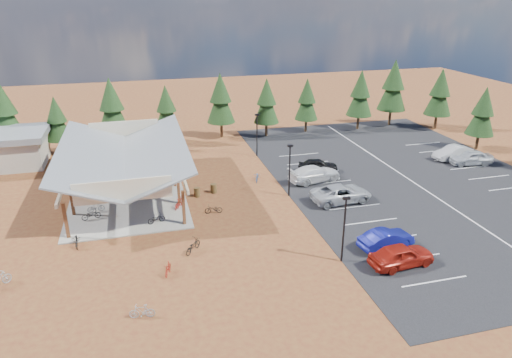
% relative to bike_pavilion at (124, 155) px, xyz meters
% --- Properties ---
extents(ground, '(140.00, 140.00, 0.00)m').
position_rel_bike_pavilion_xyz_m(ground, '(10.00, -7.00, -3.82)').
color(ground, maroon).
rests_on(ground, ground).
extents(asphalt_lot, '(27.00, 44.00, 0.04)m').
position_rel_bike_pavilion_xyz_m(asphalt_lot, '(28.50, -4.00, -3.80)').
color(asphalt_lot, black).
rests_on(asphalt_lot, ground).
extents(concrete_pad, '(10.60, 18.60, 0.10)m').
position_rel_bike_pavilion_xyz_m(concrete_pad, '(0.00, 0.00, -3.77)').
color(concrete_pad, gray).
rests_on(concrete_pad, ground).
extents(bike_pavilion, '(11.65, 19.40, 4.97)m').
position_rel_bike_pavilion_xyz_m(bike_pavilion, '(0.00, 0.00, 0.00)').
color(bike_pavilion, '#583619').
rests_on(bike_pavilion, concrete_pad).
extents(lamp_post_0, '(0.50, 0.25, 5.14)m').
position_rel_bike_pavilion_xyz_m(lamp_post_0, '(15.00, -17.00, -0.85)').
color(lamp_post_0, black).
rests_on(lamp_post_0, ground).
extents(lamp_post_1, '(0.50, 0.25, 5.14)m').
position_rel_bike_pavilion_xyz_m(lamp_post_1, '(15.00, -5.00, -0.85)').
color(lamp_post_1, black).
rests_on(lamp_post_1, ground).
extents(lamp_post_2, '(0.50, 0.25, 5.14)m').
position_rel_bike_pavilion_xyz_m(lamp_post_2, '(15.00, 7.00, -0.85)').
color(lamp_post_2, black).
rests_on(lamp_post_2, ground).
extents(trash_bin_0, '(0.60, 0.60, 0.90)m').
position_rel_bike_pavilion_xyz_m(trash_bin_0, '(6.43, -2.93, -3.37)').
color(trash_bin_0, '#4D391B').
rests_on(trash_bin_0, ground).
extents(trash_bin_1, '(0.60, 0.60, 0.90)m').
position_rel_bike_pavilion_xyz_m(trash_bin_1, '(8.12, -2.43, -3.37)').
color(trash_bin_1, '#4D391B').
rests_on(trash_bin_1, ground).
extents(pine_0, '(3.81, 3.81, 8.89)m').
position_rel_bike_pavilion_xyz_m(pine_0, '(-13.46, 15.07, 1.60)').
color(pine_0, '#382314').
rests_on(pine_0, ground).
extents(pine_1, '(3.00, 3.00, 6.99)m').
position_rel_bike_pavilion_xyz_m(pine_1, '(-7.74, 14.11, 0.44)').
color(pine_1, '#382314').
rests_on(pine_1, ground).
extents(pine_2, '(3.83, 3.83, 8.92)m').
position_rel_bike_pavilion_xyz_m(pine_2, '(-1.34, 14.09, 1.62)').
color(pine_2, '#382314').
rests_on(pine_2, ground).
extents(pine_3, '(3.24, 3.24, 7.55)m').
position_rel_bike_pavilion_xyz_m(pine_3, '(5.19, 14.83, 0.78)').
color(pine_3, '#382314').
rests_on(pine_3, ground).
extents(pine_4, '(3.72, 3.72, 8.66)m').
position_rel_bike_pavilion_xyz_m(pine_4, '(12.36, 15.72, 1.46)').
color(pine_4, '#382314').
rests_on(pine_4, ground).
extents(pine_5, '(3.38, 3.38, 7.87)m').
position_rel_bike_pavilion_xyz_m(pine_5, '(18.36, 14.66, 0.98)').
color(pine_5, '#382314').
rests_on(pine_5, ground).
extents(pine_6, '(3.20, 3.20, 7.47)m').
position_rel_bike_pavilion_xyz_m(pine_6, '(24.31, 15.30, 0.73)').
color(pine_6, '#382314').
rests_on(pine_6, ground).
extents(pine_7, '(3.59, 3.59, 8.37)m').
position_rel_bike_pavilion_xyz_m(pine_7, '(32.02, 14.68, 1.29)').
color(pine_7, '#382314').
rests_on(pine_7, ground).
extents(pine_8, '(4.08, 4.08, 9.50)m').
position_rel_bike_pavilion_xyz_m(pine_8, '(37.58, 15.54, 1.98)').
color(pine_8, '#382314').
rests_on(pine_8, ground).
extents(pine_12, '(3.36, 3.36, 7.83)m').
position_rel_bike_pavilion_xyz_m(pine_12, '(42.28, 2.58, 0.96)').
color(pine_12, '#382314').
rests_on(pine_12, ground).
extents(pine_13, '(3.69, 3.69, 8.60)m').
position_rel_bike_pavilion_xyz_m(pine_13, '(42.83, 11.95, 1.43)').
color(pine_13, '#382314').
rests_on(pine_13, ground).
extents(bike_0, '(1.69, 0.90, 0.84)m').
position_rel_bike_pavilion_xyz_m(bike_0, '(-3.03, -5.57, -3.30)').
color(bike_0, black).
rests_on(bike_0, concrete_pad).
extents(bike_1, '(1.53, 0.56, 0.90)m').
position_rel_bike_pavilion_xyz_m(bike_1, '(-2.72, -4.18, -3.27)').
color(bike_1, gray).
rests_on(bike_1, concrete_pad).
extents(bike_2, '(1.70, 0.68, 0.87)m').
position_rel_bike_pavilion_xyz_m(bike_2, '(-1.86, 1.76, -3.29)').
color(bike_2, navy).
rests_on(bike_2, concrete_pad).
extents(bike_3, '(1.60, 0.51, 0.95)m').
position_rel_bike_pavilion_xyz_m(bike_3, '(-3.40, 4.49, -3.25)').
color(bike_3, maroon).
rests_on(bike_3, concrete_pad).
extents(bike_4, '(1.62, 0.99, 0.80)m').
position_rel_bike_pavilion_xyz_m(bike_4, '(2.32, -7.66, -3.32)').
color(bike_4, black).
rests_on(bike_4, concrete_pad).
extents(bike_5, '(1.67, 0.79, 0.97)m').
position_rel_bike_pavilion_xyz_m(bike_5, '(3.02, -0.45, -3.24)').
color(bike_5, gray).
rests_on(bike_5, concrete_pad).
extents(bike_6, '(1.71, 0.94, 0.85)m').
position_rel_bike_pavilion_xyz_m(bike_6, '(3.42, 2.87, -3.30)').
color(bike_6, navy).
rests_on(bike_6, concrete_pad).
extents(bike_7, '(1.57, 0.46, 0.94)m').
position_rel_bike_pavilion_xyz_m(bike_7, '(1.44, 5.15, -3.25)').
color(bike_7, maroon).
rests_on(bike_7, concrete_pad).
extents(bike_8, '(0.80, 1.84, 0.94)m').
position_rel_bike_pavilion_xyz_m(bike_8, '(-3.83, -9.78, -3.36)').
color(bike_8, black).
rests_on(bike_8, ground).
extents(bike_11, '(0.86, 1.53, 0.89)m').
position_rel_bike_pavilion_xyz_m(bike_11, '(2.66, -15.43, -3.38)').
color(bike_11, maroon).
rests_on(bike_11, ground).
extents(bike_12, '(1.68, 1.86, 0.98)m').
position_rel_bike_pavilion_xyz_m(bike_12, '(4.72, -12.92, -3.33)').
color(bike_12, black).
rests_on(bike_12, ground).
extents(bike_13, '(1.60, 0.64, 0.93)m').
position_rel_bike_pavilion_xyz_m(bike_13, '(0.78, -19.73, -3.36)').
color(bike_13, '#92959A').
rests_on(bike_13, ground).
extents(bike_14, '(1.12, 1.86, 0.92)m').
position_rel_bike_pavilion_xyz_m(bike_14, '(13.00, -0.61, -3.36)').
color(bike_14, '#1F4B88').
rests_on(bike_14, ground).
extents(bike_15, '(1.46, 1.70, 1.05)m').
position_rel_bike_pavilion_xyz_m(bike_15, '(4.56, -5.11, -3.30)').
color(bike_15, '#9E150D').
rests_on(bike_15, ground).
extents(bike_16, '(1.59, 0.67, 0.81)m').
position_rel_bike_pavilion_xyz_m(bike_16, '(7.33, -6.92, -3.42)').
color(bike_16, black).
rests_on(bike_16, ground).
extents(car_0, '(4.94, 2.37, 1.63)m').
position_rel_bike_pavilion_xyz_m(car_0, '(18.83, -18.61, -2.97)').
color(car_0, '#9E1B10').
rests_on(car_0, asphalt_lot).
extents(car_1, '(4.62, 2.27, 1.46)m').
position_rel_bike_pavilion_xyz_m(car_1, '(19.04, -16.13, -3.06)').
color(car_1, navy).
rests_on(car_1, asphalt_lot).
extents(car_2, '(5.94, 3.05, 1.61)m').
position_rel_bike_pavilion_xyz_m(car_2, '(19.26, -7.54, -2.98)').
color(car_2, '#A1A4A9').
rests_on(car_2, asphalt_lot).
extents(car_3, '(5.92, 3.27, 1.62)m').
position_rel_bike_pavilion_xyz_m(car_3, '(18.72, -2.22, -2.97)').
color(car_3, silver).
rests_on(car_3, asphalt_lot).
extents(car_4, '(4.47, 2.52, 1.44)m').
position_rel_bike_pavilion_xyz_m(car_4, '(20.08, 0.20, -3.07)').
color(car_4, black).
rests_on(car_4, asphalt_lot).
extents(car_8, '(4.99, 2.69, 1.61)m').
position_rel_bike_pavilion_xyz_m(car_8, '(37.67, -2.10, -2.98)').
color(car_8, '#B1B6BA').
rests_on(car_8, asphalt_lot).
extents(car_9, '(4.96, 2.28, 1.58)m').
position_rel_bike_pavilion_xyz_m(car_9, '(36.88, 0.00, -3.00)').
color(car_9, silver).
rests_on(car_9, asphalt_lot).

